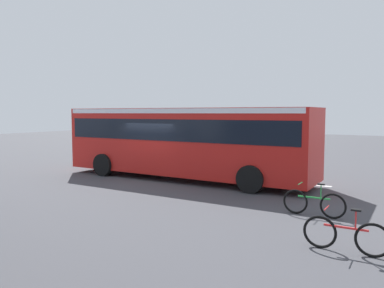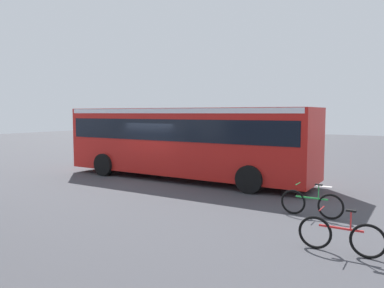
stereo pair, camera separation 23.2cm
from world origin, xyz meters
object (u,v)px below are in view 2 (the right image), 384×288
Objects in this scene: city_bus at (184,137)px; pedestrian at (112,147)px; bicycle_red at (341,236)px; bicycle_green at (311,204)px; traffic_sign at (133,131)px.

pedestrian is at bearing -20.80° from city_bus.
bicycle_red is 1.00× the size of bicycle_green.
city_bus is at bearing -36.82° from bicycle_red.
traffic_sign reaches higher than bicycle_green.
traffic_sign is (11.81, -6.02, 1.52)m from bicycle_green.
traffic_sign is (5.39, -2.80, 0.01)m from city_bus.
city_bus reaches higher than bicycle_red.
bicycle_red is at bearing 146.80° from traffic_sign.
bicycle_green is (-6.42, 3.22, -1.51)m from city_bus.
pedestrian is 0.64× the size of traffic_sign.
city_bus reaches higher than pedestrian.
city_bus is at bearing 159.20° from pedestrian.
city_bus is at bearing -26.60° from bicycle_green.
city_bus is 7.48m from pedestrian.
bicycle_red is 16.83m from pedestrian.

